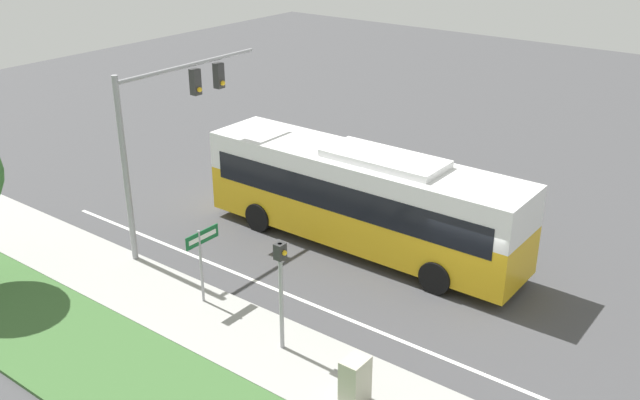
% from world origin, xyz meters
% --- Properties ---
extents(ground_plane, '(80.00, 80.00, 0.00)m').
position_xyz_m(ground_plane, '(0.00, 0.00, 0.00)').
color(ground_plane, '#424244').
extents(sidewalk, '(2.80, 80.00, 0.12)m').
position_xyz_m(sidewalk, '(-6.20, 0.00, 0.06)').
color(sidewalk, '#9E9E99').
rests_on(sidewalk, ground_plane).
extents(lane_divider_near, '(0.14, 30.00, 0.01)m').
position_xyz_m(lane_divider_near, '(-3.60, 0.00, 0.00)').
color(lane_divider_near, silver).
rests_on(lane_divider_near, ground_plane).
extents(bus, '(2.73, 11.88, 3.63)m').
position_xyz_m(bus, '(0.51, 4.58, 1.97)').
color(bus, gold).
rests_on(bus, ground_plane).
extents(signal_gantry, '(6.28, 0.41, 6.43)m').
position_xyz_m(signal_gantry, '(-3.16, 10.02, 4.60)').
color(signal_gantry, '#939399').
rests_on(signal_gantry, ground_plane).
extents(pedestrian_signal, '(0.28, 0.34, 3.30)m').
position_xyz_m(pedestrian_signal, '(-5.97, 2.73, 2.23)').
color(pedestrian_signal, '#939399').
rests_on(pedestrian_signal, ground_plane).
extents(street_sign, '(1.29, 0.08, 2.49)m').
position_xyz_m(street_sign, '(-5.52, 6.19, 1.76)').
color(street_sign, '#939399').
rests_on(street_sign, ground_plane).
extents(utility_cabinet, '(0.71, 0.52, 1.25)m').
position_xyz_m(utility_cabinet, '(-6.64, -0.13, 0.74)').
color(utility_cabinet, '#B7B29E').
rests_on(utility_cabinet, sidewalk).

